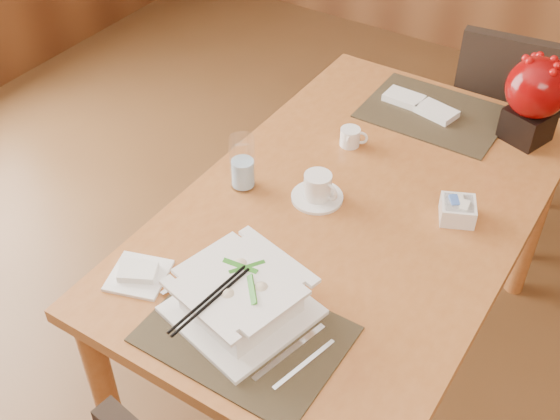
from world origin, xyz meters
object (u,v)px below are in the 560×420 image
Objects in this scene: berry_decor at (535,95)px; soup_setting at (241,298)px; bread_plate at (139,276)px; creamer_jug at (350,137)px; water_glass at (242,163)px; far_chair at (509,126)px; coffee_cup at (317,189)px; dining_table at (354,230)px; sugar_caddy at (457,211)px.

soup_setting is at bearing -107.42° from berry_decor.
bread_plate is (-0.29, -0.04, -0.05)m from soup_setting.
creamer_jug is at bearing 112.26° from soup_setting.
soup_setting is 0.49m from water_glass.
water_glass is at bearing 58.01° from far_chair.
far_chair is at bearing 74.37° from coffee_cup.
dining_table is 0.17m from coffee_cup.
bread_plate reaches higher than dining_table.
sugar_caddy reaches higher than dining_table.
berry_decor is 2.00× the size of bread_plate.
dining_table is 0.97m from far_chair.
far_chair is (0.49, 1.05, -0.30)m from water_glass.
water_glass is 1.20m from far_chair.
soup_setting is 2.38× the size of coffee_cup.
water_glass reaches higher than bread_plate.
sugar_caddy is at bearing 88.84° from far_chair.
far_chair reaches higher than bread_plate.
dining_table is at bearing 98.97° from soup_setting.
coffee_cup is at bearing -162.01° from dining_table.
soup_setting is 0.47m from coffee_cup.
dining_table is 8.94× the size of water_glass.
dining_table is 0.64m from bread_plate.
sugar_caddy reaches higher than bread_plate.
water_glass is 0.91m from berry_decor.
coffee_cup is 0.16× the size of far_chair.
water_glass reaches higher than soup_setting.
soup_setting is at bearing 7.78° from bread_plate.
far_chair is (0.17, 0.95, -0.12)m from dining_table.
sugar_caddy is at bearing 77.20° from soup_setting.
soup_setting is 0.38× the size of far_chair.
dining_table is at bearing -76.80° from creamer_jug.
water_glass is 0.61m from sugar_caddy.
dining_table is at bearing -117.21° from berry_decor.
berry_decor reaches higher than coffee_cup.
far_chair reaches higher than sugar_caddy.
soup_setting is at bearing -82.10° from coffee_cup.
bread_plate is (-0.59, -0.64, -0.02)m from sugar_caddy.
water_glass is at bearing -160.94° from sugar_caddy.
soup_setting is at bearing -116.61° from sugar_caddy.
far_chair is (0.28, 0.99, -0.25)m from coffee_cup.
bread_plate is (-0.33, -0.54, 0.10)m from dining_table.
far_chair reaches higher than water_glass.
water_glass is 0.60× the size of berry_decor.
berry_decor is (0.30, 0.57, 0.26)m from dining_table.
soup_setting is (-0.04, -0.50, 0.16)m from dining_table.
far_chair reaches higher than dining_table.
creamer_jug is at bearing 77.27° from bread_plate.
berry_decor is (0.45, 0.33, 0.13)m from creamer_jug.
dining_table is at bearing 17.99° from coffee_cup.
sugar_caddy is (0.41, -0.15, -0.00)m from creamer_jug.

